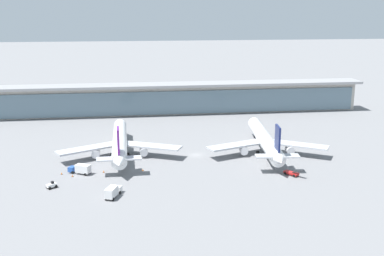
{
  "coord_description": "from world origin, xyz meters",
  "views": [
    {
      "loc": [
        -22.05,
        -154.66,
        50.24
      ],
      "look_at": [
        0.0,
        11.62,
        6.88
      ],
      "focal_mm": 43.33,
      "sensor_mm": 36.0,
      "label": 1
    }
  ],
  "objects": [
    {
      "name": "ground_plane",
      "position": [
        0.0,
        0.0,
        0.0
      ],
      "size": [
        1200.0,
        1200.0,
        0.0
      ],
      "primitive_type": "plane",
      "color": "slate"
    },
    {
      "name": "airliner_left_stand",
      "position": [
        -26.73,
        3.42,
        4.71
      ],
      "size": [
        43.21,
        56.04,
        14.96
      ],
      "color": "white",
      "rests_on": "ground"
    },
    {
      "name": "airliner_centre_stand",
      "position": [
        24.75,
        -0.61,
        4.71
      ],
      "size": [
        42.99,
        56.18,
        14.96
      ],
      "color": "white",
      "rests_on": "ground"
    },
    {
      "name": "service_truck_near_nose_white",
      "position": [
        -28.07,
        -34.49,
        1.69
      ],
      "size": [
        4.8,
        7.64,
        3.1
      ],
      "color": "silver",
      "rests_on": "ground"
    },
    {
      "name": "service_truck_under_wing_blue",
      "position": [
        -38.54,
        -14.44,
        1.69
      ],
      "size": [
        7.51,
        5.5,
        3.1
      ],
      "color": "#234C9E",
      "rests_on": "ground"
    },
    {
      "name": "service_truck_mid_apron_red",
      "position": [
        26.49,
        -24.53,
        0.81
      ],
      "size": [
        4.95,
        6.38,
        2.7
      ],
      "color": "#B21E1E",
      "rests_on": "ground"
    },
    {
      "name": "service_truck_by_tail_white",
      "position": [
        -45.74,
        -25.54,
        0.87
      ],
      "size": [
        3.31,
        3.07,
        2.05
      ],
      "color": "silver",
      "rests_on": "ground"
    },
    {
      "name": "terminal_building",
      "position": [
        0.0,
        67.18,
        7.87
      ],
      "size": [
        183.6,
        12.8,
        15.2
      ],
      "color": "#B2ADA3",
      "rests_on": "ground"
    },
    {
      "name": "safety_cone_alpha",
      "position": [
        -31.6,
        -14.0,
        0.32
      ],
      "size": [
        0.62,
        0.62,
        0.7
      ],
      "color": "orange",
      "rests_on": "ground"
    },
    {
      "name": "safety_cone_bravo",
      "position": [
        -19.25,
        -14.18,
        0.32
      ],
      "size": [
        0.62,
        0.62,
        0.7
      ],
      "color": "orange",
      "rests_on": "ground"
    },
    {
      "name": "safety_cone_charlie",
      "position": [
        -40.93,
        -16.68,
        0.32
      ],
      "size": [
        0.62,
        0.62,
        0.7
      ],
      "color": "orange",
      "rests_on": "ground"
    },
    {
      "name": "safety_cone_delta",
      "position": [
        -44.53,
        -14.07,
        0.32
      ],
      "size": [
        0.62,
        0.62,
        0.7
      ],
      "color": "orange",
      "rests_on": "ground"
    }
  ]
}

